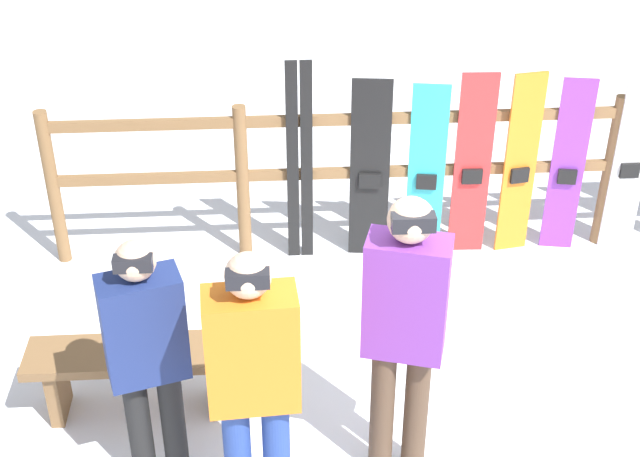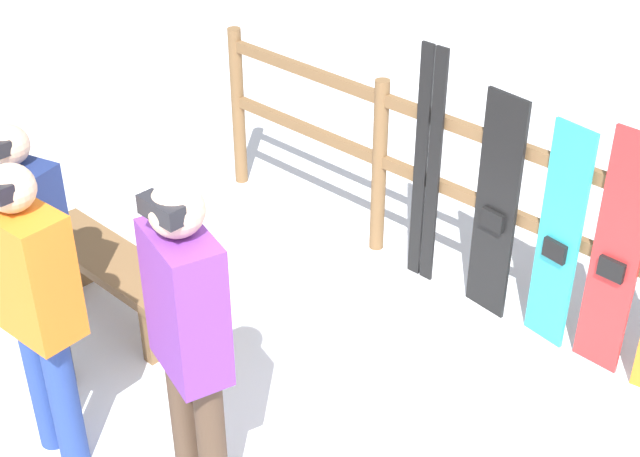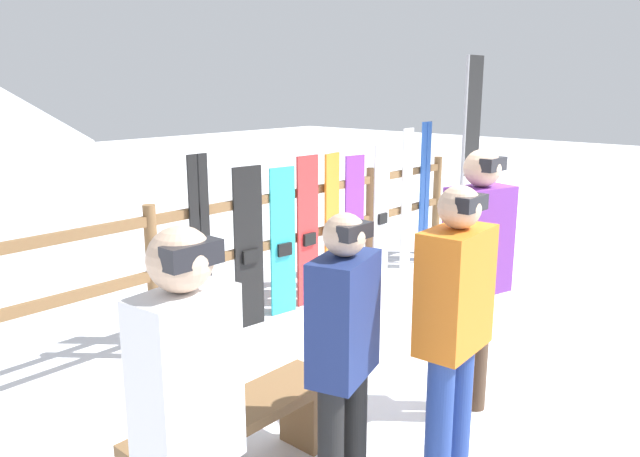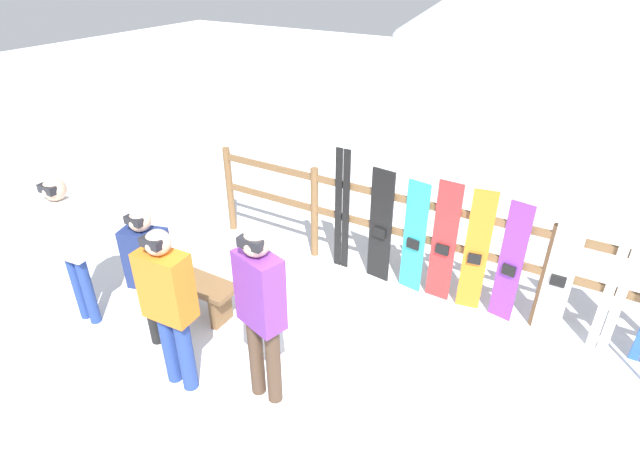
{
  "view_description": "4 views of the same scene",
  "coord_description": "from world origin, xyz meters",
  "px_view_note": "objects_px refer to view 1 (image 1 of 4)",
  "views": [
    {
      "loc": [
        -1.21,
        -3.89,
        3.88
      ],
      "look_at": [
        -0.89,
        1.16,
        0.77
      ],
      "focal_mm": 50.0,
      "sensor_mm": 36.0,
      "label": 1
    },
    {
      "loc": [
        1.95,
        -2.03,
        3.46
      ],
      "look_at": [
        -0.91,
        0.97,
        0.88
      ],
      "focal_mm": 50.0,
      "sensor_mm": 36.0,
      "label": 2
    },
    {
      "loc": [
        -4.08,
        -2.03,
        2.18
      ],
      "look_at": [
        -0.64,
        1.01,
        1.11
      ],
      "focal_mm": 35.0,
      "sensor_mm": 36.0,
      "label": 3
    },
    {
      "loc": [
        1.58,
        -2.84,
        3.67
      ],
      "look_at": [
        -0.89,
        1.32,
        0.93
      ],
      "focal_mm": 28.0,
      "sensor_mm": 36.0,
      "label": 4
    }
  ],
  "objects_px": {
    "bench": "(135,366)",
    "snowboard_cyan": "(426,173)",
    "snowboard_purple": "(567,167)",
    "snowboard_red": "(472,167)",
    "snowboard_orange": "(520,166)",
    "snowboard_white": "(630,161)",
    "person_orange": "(253,376)",
    "person_purple": "(405,322)",
    "snowboard_black_stripe": "(370,171)",
    "ski_pair_black": "(300,164)",
    "person_navy": "(147,351)"
  },
  "relations": [
    {
      "from": "person_orange",
      "to": "ski_pair_black",
      "type": "height_order",
      "value": "person_orange"
    },
    {
      "from": "person_orange",
      "to": "snowboard_black_stripe",
      "type": "relative_size",
      "value": 1.14
    },
    {
      "from": "snowboard_purple",
      "to": "snowboard_red",
      "type": "bearing_deg",
      "value": 180.0
    },
    {
      "from": "snowboard_black_stripe",
      "to": "snowboard_orange",
      "type": "bearing_deg",
      "value": 0.0
    },
    {
      "from": "snowboard_orange",
      "to": "snowboard_purple",
      "type": "xyz_separation_m",
      "value": [
        0.37,
        -0.0,
        -0.03
      ]
    },
    {
      "from": "person_navy",
      "to": "snowboard_red",
      "type": "bearing_deg",
      "value": 45.79
    },
    {
      "from": "snowboard_red",
      "to": "snowboard_white",
      "type": "height_order",
      "value": "snowboard_white"
    },
    {
      "from": "person_orange",
      "to": "snowboard_purple",
      "type": "distance_m",
      "value": 3.51
    },
    {
      "from": "person_orange",
      "to": "snowboard_orange",
      "type": "relative_size",
      "value": 1.13
    },
    {
      "from": "snowboard_cyan",
      "to": "snowboard_red",
      "type": "xyz_separation_m",
      "value": [
        0.35,
        0.0,
        0.04
      ]
    },
    {
      "from": "snowboard_orange",
      "to": "snowboard_white",
      "type": "relative_size",
      "value": 0.98
    },
    {
      "from": "person_purple",
      "to": "snowboard_white",
      "type": "height_order",
      "value": "person_purple"
    },
    {
      "from": "person_orange",
      "to": "snowboard_purple",
      "type": "relative_size",
      "value": 1.17
    },
    {
      "from": "person_purple",
      "to": "snowboard_white",
      "type": "distance_m",
      "value": 3.1
    },
    {
      "from": "snowboard_black_stripe",
      "to": "snowboard_white",
      "type": "xyz_separation_m",
      "value": [
        2.01,
        0.0,
        0.02
      ]
    },
    {
      "from": "bench",
      "to": "person_navy",
      "type": "relative_size",
      "value": 0.82
    },
    {
      "from": "person_orange",
      "to": "snowboard_red",
      "type": "relative_size",
      "value": 1.12
    },
    {
      "from": "person_navy",
      "to": "snowboard_orange",
      "type": "height_order",
      "value": "person_navy"
    },
    {
      "from": "snowboard_black_stripe",
      "to": "snowboard_white",
      "type": "height_order",
      "value": "snowboard_white"
    },
    {
      "from": "snowboard_white",
      "to": "snowboard_black_stripe",
      "type": "bearing_deg",
      "value": -180.0
    },
    {
      "from": "person_orange",
      "to": "snowboard_black_stripe",
      "type": "xyz_separation_m",
      "value": [
        0.87,
        2.56,
        -0.24
      ]
    },
    {
      "from": "ski_pair_black",
      "to": "snowboard_orange",
      "type": "bearing_deg",
      "value": -0.12
    },
    {
      "from": "person_purple",
      "to": "snowboard_black_stripe",
      "type": "distance_m",
      "value": 2.29
    },
    {
      "from": "ski_pair_black",
      "to": "person_orange",
      "type": "bearing_deg",
      "value": -97.56
    },
    {
      "from": "person_purple",
      "to": "snowboard_white",
      "type": "relative_size",
      "value": 1.17
    },
    {
      "from": "bench",
      "to": "person_purple",
      "type": "xyz_separation_m",
      "value": [
        1.53,
        -0.58,
        0.71
      ]
    },
    {
      "from": "snowboard_orange",
      "to": "snowboard_black_stripe",
      "type": "bearing_deg",
      "value": -180.0
    },
    {
      "from": "snowboard_white",
      "to": "snowboard_red",
      "type": "bearing_deg",
      "value": -180.0
    },
    {
      "from": "snowboard_black_stripe",
      "to": "person_navy",
      "type": "bearing_deg",
      "value": -122.11
    },
    {
      "from": "snowboard_orange",
      "to": "snowboard_purple",
      "type": "distance_m",
      "value": 0.37
    },
    {
      "from": "person_purple",
      "to": "snowboard_cyan",
      "type": "xyz_separation_m",
      "value": [
        0.51,
        2.27,
        -0.34
      ]
    },
    {
      "from": "person_navy",
      "to": "snowboard_cyan",
      "type": "bearing_deg",
      "value": 50.7
    },
    {
      "from": "person_orange",
      "to": "snowboard_red",
      "type": "bearing_deg",
      "value": 57.12
    },
    {
      "from": "bench",
      "to": "snowboard_orange",
      "type": "relative_size",
      "value": 0.87
    },
    {
      "from": "person_purple",
      "to": "snowboard_purple",
      "type": "height_order",
      "value": "person_purple"
    },
    {
      "from": "bench",
      "to": "person_orange",
      "type": "bearing_deg",
      "value": -49.63
    },
    {
      "from": "snowboard_black_stripe",
      "to": "snowboard_purple",
      "type": "bearing_deg",
      "value": -0.0
    },
    {
      "from": "snowboard_black_stripe",
      "to": "snowboard_red",
      "type": "height_order",
      "value": "snowboard_red"
    },
    {
      "from": "snowboard_purple",
      "to": "person_purple",
      "type": "bearing_deg",
      "value": -125.26
    },
    {
      "from": "person_navy",
      "to": "snowboard_white",
      "type": "relative_size",
      "value": 1.05
    },
    {
      "from": "ski_pair_black",
      "to": "snowboard_orange",
      "type": "relative_size",
      "value": 1.09
    },
    {
      "from": "bench",
      "to": "snowboard_cyan",
      "type": "relative_size",
      "value": 0.91
    },
    {
      "from": "snowboard_purple",
      "to": "person_orange",
      "type": "bearing_deg",
      "value": -133.1
    },
    {
      "from": "bench",
      "to": "snowboard_red",
      "type": "xyz_separation_m",
      "value": [
        2.39,
        1.69,
        0.41
      ]
    },
    {
      "from": "bench",
      "to": "snowboard_white",
      "type": "bearing_deg",
      "value": 25.01
    },
    {
      "from": "person_navy",
      "to": "snowboard_red",
      "type": "relative_size",
      "value": 1.06
    },
    {
      "from": "snowboard_orange",
      "to": "snowboard_red",
      "type": "bearing_deg",
      "value": 180.0
    },
    {
      "from": "ski_pair_black",
      "to": "snowboard_white",
      "type": "height_order",
      "value": "ski_pair_black"
    },
    {
      "from": "snowboard_red",
      "to": "bench",
      "type": "bearing_deg",
      "value": -144.8
    },
    {
      "from": "snowboard_cyan",
      "to": "snowboard_orange",
      "type": "bearing_deg",
      "value": 0.01
    }
  ]
}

